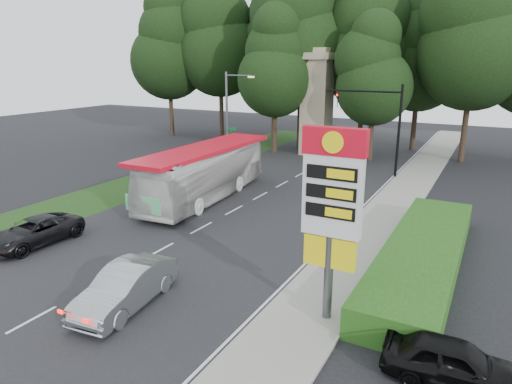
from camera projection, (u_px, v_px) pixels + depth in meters
The scene contains 22 objects.
ground at pixel (97, 285), 18.72m from camera, with size 120.00×120.00×0.00m, color black.
road_surface at pixel (242, 206), 28.89m from camera, with size 14.00×80.00×0.02m, color black.
sidewalk_right at pixel (376, 227), 25.02m from camera, with size 3.00×80.00×0.12m, color gray.
grass_verge_left at pixel (179, 170), 38.28m from camera, with size 5.00×50.00×0.02m, color #193814.
hedge at pixel (423, 255), 20.12m from camera, with size 3.00×14.00×1.20m, color #1F4A13.
gas_station_pylon at pixel (332, 200), 15.01m from camera, with size 2.10×0.45×6.85m.
traffic_signal_mast at pixel (382, 117), 35.19m from camera, with size 6.10×0.35×7.20m.
streetlight_signs at pixel (229, 114), 39.31m from camera, with size 2.75×0.98×8.00m.
monument at pixel (317, 102), 43.64m from camera, with size 3.00×3.00×10.05m.
tree_far_west at pixel (168, 45), 53.70m from camera, with size 8.96×8.96×17.60m.
tree_west_mid at pixel (220, 35), 52.40m from camera, with size 9.80×9.80×19.25m.
tree_west_near at pixel (274, 50), 51.84m from camera, with size 8.40×8.40×16.50m.
tree_center_left at pixel (302, 28), 45.63m from camera, with size 10.08×10.08×19.80m.
tree_center_right at pixel (366, 38), 44.88m from camera, with size 9.24×9.24×18.15m.
tree_east_near at pixel (421, 52), 44.68m from camera, with size 8.12×8.12×15.95m.
tree_east_mid at pixel (477, 30), 38.56m from camera, with size 9.52×9.52×18.70m.
tree_monument_left at pixel (275, 63), 43.62m from camera, with size 7.28×7.28×14.30m.
tree_monument_right at pixel (375, 71), 39.92m from camera, with size 6.72×6.72×13.20m.
transit_bus at pixel (205, 173), 30.13m from camera, with size 2.91×12.43×3.46m, color silver.
sedan_silver at pixel (126, 287), 16.91m from camera, with size 1.66×4.76×1.57m, color #9CA0A4.
suv_charcoal at pixel (34, 232), 22.68m from camera, with size 2.23×4.83×1.34m, color black.
parked_car_black at pixel (454, 363), 12.84m from camera, with size 1.60×3.97×1.35m, color black.
Camera 1 is at (13.75, -11.85, 8.85)m, focal length 32.00 mm.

